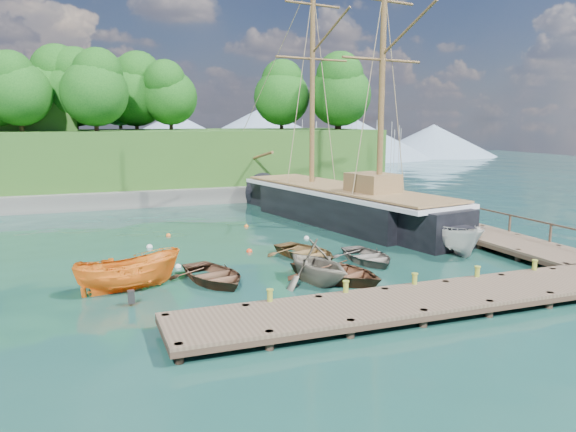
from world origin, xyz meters
The scene contains 26 objects.
ground centered at (0.00, 0.00, 0.00)m, with size 160.00×160.00×0.00m, color #17362D.
dock_near centered at (2.00, -6.50, 0.43)m, with size 20.00×3.20×1.10m.
dock_east centered at (11.50, 7.00, 0.43)m, with size 3.20×24.00×1.10m.
bollard_0 centered at (-4.00, -5.10, 0.00)m, with size 0.26×0.26×0.45m, color olive.
bollard_1 centered at (-1.00, -5.10, 0.00)m, with size 0.26×0.26×0.45m, color olive.
bollard_2 centered at (2.00, -5.10, 0.00)m, with size 0.26×0.26×0.45m, color olive.
bollard_3 centered at (5.00, -5.10, 0.00)m, with size 0.26×0.26×0.45m, color olive.
bollard_4 centered at (8.00, -5.10, 0.00)m, with size 0.26×0.26×0.45m, color olive.
rowboat_0 centered at (-4.89, -0.09, 0.00)m, with size 3.01×4.22×0.87m, color #523524.
rowboat_1 centered at (-0.73, -1.74, 0.00)m, with size 3.31×3.84×2.02m, color #716B5B.
rowboat_2 centered at (0.31, -1.67, 0.00)m, with size 3.27×4.58×0.95m, color #52301E.
rowboat_3 centered at (3.08, 0.68, 0.00)m, with size 2.77×3.88×0.80m, color #605951.
rowboat_4 centered at (0.51, 2.50, 0.00)m, with size 2.95×4.14×0.86m, color brown.
motorboat_orange centered at (-8.43, -0.07, 0.00)m, with size 1.66×4.40×1.70m, color orange.
cabin_boat_white centered at (8.39, 0.84, 0.00)m, with size 1.91×5.09×1.96m, color silver.
schooner centered at (6.56, 10.70, 1.06)m, with size 8.37×26.17×19.13m.
mooring_buoy_0 centered at (-5.93, 2.94, 0.00)m, with size 0.31×0.31×0.31m, color silver.
mooring_buoy_1 centered at (-1.83, 4.78, 0.00)m, with size 0.33×0.33×0.33m, color red.
mooring_buoy_2 centered at (-0.24, 3.84, 0.00)m, with size 0.28×0.28×0.28m, color orange.
mooring_buoy_3 centered at (2.31, 6.81, 0.00)m, with size 0.32×0.32×0.32m, color silver.
mooring_buoy_4 centered at (-5.24, 10.50, 0.00)m, with size 0.29×0.29×0.29m, color orange.
mooring_buoy_5 centered at (0.01, 11.64, 0.00)m, with size 0.29×0.29×0.29m, color #D15F1B.
mooring_buoy_6 centered at (-6.70, 7.68, 0.00)m, with size 0.35×0.35×0.35m, color silver.
mooring_buoy_7 centered at (1.30, 3.73, 0.00)m, with size 0.29×0.29×0.29m, color orange.
headland centered at (-12.88, 31.36, 5.54)m, with size 51.00×19.31×12.90m.
distant_ridge centered at (4.30, 70.00, 4.35)m, with size 117.00×40.00×10.00m.
Camera 1 is at (-10.10, -23.27, 6.99)m, focal length 35.00 mm.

